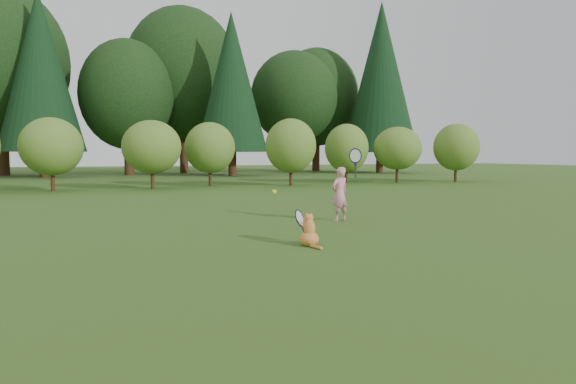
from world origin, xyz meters
name	(u,v)px	position (x,y,z in m)	size (l,w,h in m)	color
ground	(294,240)	(0.00, 0.00, 0.00)	(100.00, 100.00, 0.00)	#234A14
shrub_row	(180,153)	(0.00, 13.00, 1.40)	(28.00, 3.00, 2.80)	#467624
woodland_backdrop	(155,51)	(0.00, 23.00, 7.50)	(48.00, 10.00, 15.00)	black
child	(340,193)	(1.67, 1.71, 0.58)	(0.63, 0.38, 1.65)	pink
cat	(309,229)	(0.04, -0.51, 0.25)	(0.42, 0.75, 0.66)	#C24B25
tennis_ball	(274,192)	(-0.25, 0.23, 0.76)	(0.08, 0.08, 0.08)	#B0E11A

